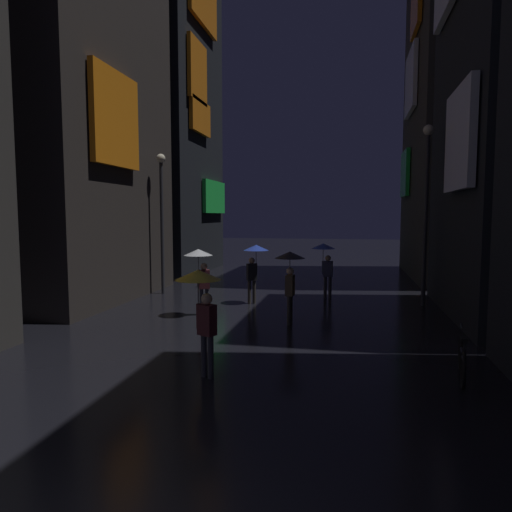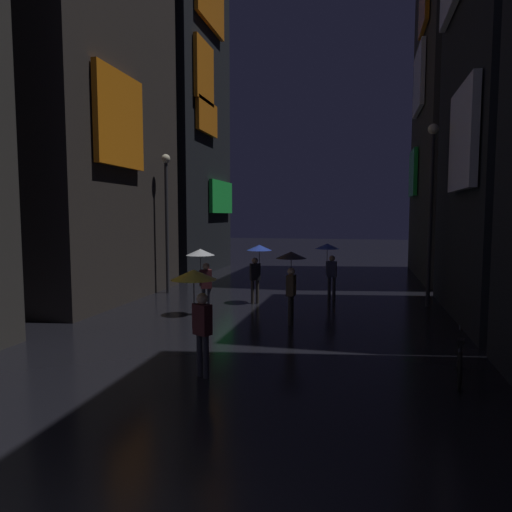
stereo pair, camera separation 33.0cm
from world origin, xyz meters
name	(u,v)px [view 2 (the right image)]	position (x,y,z in m)	size (l,w,h in m)	color
building_left_mid	(82,20)	(-7.49, 12.98, 10.34)	(4.25, 7.95, 20.68)	#2D2826
building_left_far	(177,112)	(-7.48, 21.70, 8.93)	(4.25, 7.41, 17.83)	black
building_right_far	(465,52)	(7.48, 22.46, 11.22)	(4.25, 8.91, 22.43)	#33302D
pedestrian_foreground_left_black	(291,267)	(0.73, 10.49, 1.67)	(0.90, 0.90, 2.12)	#38332D
pedestrian_foreground_right_yellow	(197,293)	(-0.38, 5.70, 1.67)	(0.90, 0.90, 2.12)	#2D2D38
pedestrian_near_crossing_blue	(258,257)	(-0.91, 13.30, 1.67)	(0.90, 0.90, 2.12)	#38332D
pedestrian_far_right_blue	(329,255)	(1.51, 14.69, 1.67)	(0.90, 0.90, 2.12)	#2D2D38
pedestrian_midstreet_centre_clear	(202,263)	(-2.18, 10.98, 1.67)	(0.90, 0.90, 2.12)	#2D2D38
bicycle_parked_at_storefront	(459,361)	(4.60, 6.59, 0.39)	(0.38, 1.80, 0.96)	black
streetlamp_right_far	(431,195)	(5.00, 14.11, 3.85)	(0.36, 0.36, 6.27)	#2D2D33
streetlamp_left_far	(167,207)	(-5.00, 14.61, 3.50)	(0.36, 0.36, 5.62)	#2D2D33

